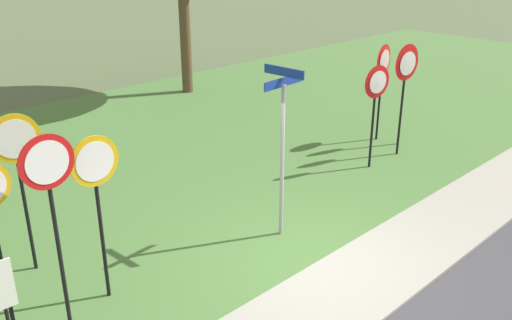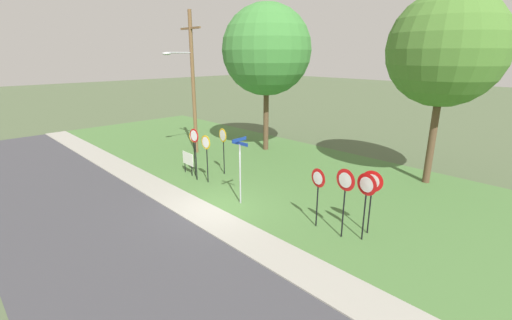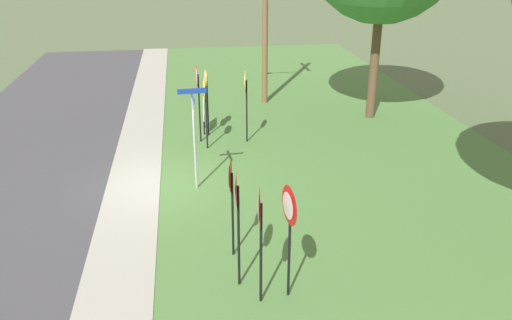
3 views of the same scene
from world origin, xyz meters
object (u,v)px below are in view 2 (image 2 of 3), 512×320
stop_sign_near_left (195,143)px  utility_pole (191,79)px  yield_sign_far_right (372,187)px  oak_tree_left (267,50)px  stop_sign_far_center (194,145)px  yield_sign_near_left (345,187)px  yield_sign_far_left (318,184)px  yield_sign_near_right (366,191)px  stop_sign_near_right (223,141)px  oak_tree_right (446,50)px  notice_board (188,160)px  stop_sign_far_left (206,148)px  street_name_post (240,165)px

stop_sign_near_left → utility_pole: (-4.65, 3.03, 2.89)m
yield_sign_far_right → oak_tree_left: bearing=143.1°
stop_sign_near_left → oak_tree_left: oak_tree_left is taller
stop_sign_far_center → yield_sign_far_right: stop_sign_far_center is taller
stop_sign_near_left → yield_sign_far_right: stop_sign_near_left is taller
yield_sign_near_left → yield_sign_far_left: 1.19m
stop_sign_far_center → yield_sign_near_right: size_ratio=0.98×
stop_sign_far_center → oak_tree_left: oak_tree_left is taller
oak_tree_left → stop_sign_near_right: bearing=-68.8°
yield_sign_far_right → yield_sign_near_left: bearing=-127.8°
stop_sign_near_left → stop_sign_far_center: (-0.63, 0.33, -0.26)m
stop_sign_near_right → oak_tree_right: bearing=48.8°
stop_sign_far_center → utility_pole: utility_pole is taller
stop_sign_far_center → utility_pole: bearing=141.2°
oak_tree_left → yield_sign_far_right: bearing=-27.4°
utility_pole → stop_sign_far_center: bearing=-33.9°
stop_sign_near_left → yield_sign_near_left: stop_sign_near_left is taller
yield_sign_far_left → oak_tree_left: 12.73m
yield_sign_far_right → notice_board: 10.59m
yield_sign_far_left → notice_board: size_ratio=1.92×
yield_sign_near_left → yield_sign_near_right: size_ratio=1.04×
stop_sign_far_left → yield_sign_near_left: 8.11m
stop_sign_near_right → utility_pole: utility_pole is taller
notice_board → stop_sign_near_right: bearing=50.2°
stop_sign_far_center → yield_sign_far_left: (8.30, 0.06, -0.00)m
stop_sign_near_right → stop_sign_far_left: bearing=-63.0°
yield_sign_far_left → street_name_post: (-3.72, -0.68, 0.03)m
stop_sign_far_left → yield_sign_near_right: bearing=3.6°
stop_sign_far_center → stop_sign_near_left: bearing=-32.5°
yield_sign_far_right → utility_pole: utility_pole is taller
street_name_post → oak_tree_right: (4.75, 8.92, 4.91)m
yield_sign_near_right → yield_sign_far_right: (-0.11, 0.59, -0.06)m
stop_sign_far_left → yield_sign_near_left: size_ratio=0.96×
stop_sign_near_right → utility_pole: bearing=173.8°
oak_tree_left → street_name_post: bearing=-52.1°
stop_sign_far_center → oak_tree_right: (9.32, 8.31, 4.94)m
oak_tree_right → yield_sign_far_left: bearing=-97.1°
notice_board → oak_tree_right: 14.21m
stop_sign_far_left → street_name_post: size_ratio=0.84×
stop_sign_far_center → yield_sign_far_right: (9.98, 1.03, 0.09)m
stop_sign_far_left → yield_sign_near_right: 8.75m
stop_sign_far_center → notice_board: stop_sign_far_center is taller
stop_sign_near_right → yield_sign_near_right: bearing=3.6°
yield_sign_far_right → street_name_post: street_name_post is taller
stop_sign_near_left → stop_sign_near_right: (0.25, 1.68, -0.12)m
street_name_post → notice_board: street_name_post is taller
street_name_post → oak_tree_right: bearing=57.6°
yield_sign_near_right → notice_board: (-10.58, -0.54, -1.10)m
notice_board → oak_tree_right: (9.81, 8.42, 5.89)m
stop_sign_far_left → notice_board: (-1.85, 0.02, -1.03)m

